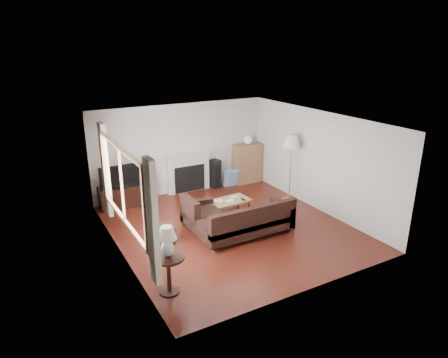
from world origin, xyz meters
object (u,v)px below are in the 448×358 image
side_table (169,274)px  floor_lamp (290,168)px  tv_stand (121,196)px  sectional_sofa (246,220)px  coffee_table (228,208)px  bookshelf (247,163)px

side_table → floor_lamp: bearing=28.2°
floor_lamp → tv_stand: bearing=156.2°
floor_lamp → side_table: floor_lamp is taller
sectional_sofa → coffee_table: bearing=80.7°
bookshelf → floor_lamp: 1.86m
tv_stand → side_table: bearing=-94.4°
bookshelf → sectional_sofa: (-1.93, -3.01, -0.22)m
sectional_sofa → tv_stand: bearing=123.3°
sectional_sofa → floor_lamp: 2.47m
bookshelf → coffee_table: size_ratio=1.12×
tv_stand → coffee_table: bearing=-41.3°
tv_stand → side_table: side_table is taller
coffee_table → tv_stand: bearing=135.6°
bookshelf → side_table: bookshelf is taller
tv_stand → floor_lamp: floor_lamp is taller
coffee_table → floor_lamp: bearing=-0.8°
floor_lamp → side_table: size_ratio=2.59×
coffee_table → side_table: 3.33m
bookshelf → floor_lamp: bearing=-84.5°
sectional_sofa → floor_lamp: size_ratio=1.27×
bookshelf → sectional_sofa: bookshelf is taller
coffee_table → side_table: bearing=-140.4°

